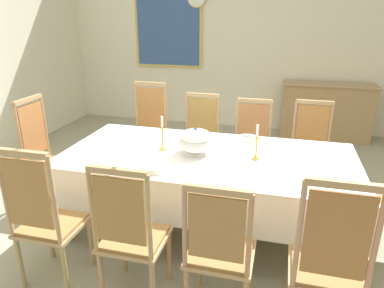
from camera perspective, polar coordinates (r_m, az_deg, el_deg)
ground at (r=3.70m, az=2.89°, el=-12.12°), size 6.53×6.42×0.04m
back_wall at (r=6.35m, az=9.59°, el=17.50°), size 6.53×0.08×3.36m
dining_table at (r=3.23m, az=2.52°, el=-2.87°), size 2.59×1.23×0.76m
tablecloth at (r=3.24m, az=2.52°, el=-3.26°), size 2.61×1.25×0.39m
chair_south_a at (r=2.83m, az=-22.58°, el=-10.86°), size 0.44×0.42×1.14m
chair_north_a at (r=4.46m, az=-7.06°, el=2.13°), size 0.44×0.42×1.17m
chair_south_b at (r=2.53m, az=-9.88°, el=-13.90°), size 0.44×0.42×1.09m
chair_north_b at (r=4.27m, az=1.30°, el=0.96°), size 0.44×0.42×1.07m
chair_south_c at (r=2.39m, az=4.42°, el=-16.45°), size 0.44×0.42×1.05m
chair_north_c at (r=4.19m, az=9.54°, el=0.11°), size 0.44×0.42×1.04m
chair_south_d at (r=2.36m, az=21.07°, el=-17.23°), size 0.44×0.42×1.17m
chair_north_d at (r=4.19m, az=18.52°, el=-0.59°), size 0.44×0.42×1.06m
chair_head_west at (r=3.97m, az=-22.38°, el=-1.63°), size 0.42×0.44×1.18m
soup_tureen at (r=3.18m, az=0.58°, el=0.49°), size 0.31×0.31×0.24m
candlestick_west at (r=3.27m, az=-4.78°, el=1.14°), size 0.07×0.07×0.33m
candlestick_east at (r=3.10m, az=10.32°, el=-0.31°), size 0.07×0.07×0.31m
bowl_near_left at (r=3.59m, az=8.98°, el=0.94°), size 0.20×0.20×0.04m
bowl_near_right at (r=2.88m, az=-5.81°, el=-3.81°), size 0.19×0.19×0.05m
bowl_far_left at (r=3.09m, az=-14.73°, el=-2.79°), size 0.15×0.15×0.03m
spoon_primary at (r=3.61m, az=11.03°, el=0.66°), size 0.03×0.18×0.01m
spoon_secondary at (r=2.95m, az=-7.80°, el=-3.73°), size 0.06×0.17×0.01m
sideboard at (r=6.22m, az=20.69°, el=4.97°), size 1.44×0.48×0.90m
framed_painting at (r=6.59m, az=-3.86°, el=18.28°), size 1.22×0.05×1.39m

